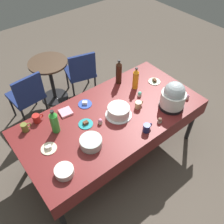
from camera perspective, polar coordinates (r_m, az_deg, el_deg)
The scene contains 25 objects.
ground at distance 3.36m, azimuth 0.00°, elevation -9.65°, with size 9.00×9.00×0.00m, color brown.
potluck_table at distance 2.82m, azimuth 0.00°, elevation -1.60°, with size 2.20×1.10×0.75m.
frosted_layer_cake at distance 2.73m, azimuth 1.58°, elevation 0.16°, with size 0.31×0.31×0.13m.
slow_cooker at distance 2.85m, azimuth 14.46°, elevation 3.60°, with size 0.30×0.30×0.36m.
glass_salad_bowl at distance 2.47m, azimuth -5.05°, elevation -7.22°, with size 0.23×0.23×0.09m, color #B2C6BC.
ceramic_snack_bowl at distance 2.33m, azimuth -11.35°, elevation -13.74°, with size 0.18×0.18×0.07m, color silver.
dessert_plate_cream at distance 2.54m, azimuth -14.88°, elevation -8.34°, with size 0.17×0.17×0.05m.
dessert_plate_cobalt at distance 2.92m, azimuth -6.47°, elevation 1.99°, with size 0.17×0.17×0.04m.
dessert_plate_teal at distance 2.69m, azimuth -6.31°, elevation -2.79°, with size 0.17×0.17×0.04m.
dessert_plate_sage at distance 3.29m, azimuth 10.10°, elevation 7.27°, with size 0.16×0.16×0.04m.
cupcake_vanilla at distance 2.67m, azimuth -2.83°, elevation -2.22°, with size 0.05×0.05×0.07m.
cupcake_mint at distance 2.73m, azimuth 11.35°, elevation -1.96°, with size 0.05×0.05×0.07m.
cupcake_rose at distance 3.11m, azimuth 17.55°, elevation 3.52°, with size 0.05×0.05×0.07m.
cupcake_lemon at distance 3.02m, azimuth 6.63°, elevation 4.32°, with size 0.05×0.05×0.07m.
soda_bottle_cola at distance 3.14m, azimuth 1.63°, elevation 9.44°, with size 0.08×0.08×0.35m.
soda_bottle_orange_juice at distance 3.07m, azimuth 5.68°, elevation 7.92°, with size 0.08×0.08×0.31m.
soda_bottle_lime_soda at distance 2.59m, azimuth -13.62°, elevation -2.30°, with size 0.09×0.09×0.30m.
coffee_mug_navy at distance 2.61m, azimuth 8.31°, elevation -3.77°, with size 0.12×0.08×0.10m.
coffee_mug_red at distance 2.81m, azimuth -17.57°, elevation -1.44°, with size 0.13×0.08×0.09m.
coffee_mug_olive at distance 2.75m, azimuth -20.12°, elevation -3.47°, with size 0.11×0.07×0.10m.
coffee_mug_tan at distance 2.85m, azimuth 6.34°, elevation 1.73°, with size 0.12×0.08×0.09m.
paper_napkin_stack at distance 2.85m, azimuth -11.02°, elevation -0.01°, with size 0.14×0.14×0.02m, color pink.
maroon_chair_left at distance 3.65m, azimuth -19.64°, elevation 3.98°, with size 0.48×0.48×0.85m.
maroon_chair_right at distance 3.92m, azimuth -7.45°, elevation 9.75°, with size 0.54×0.54×0.85m.
round_cafe_table at distance 3.93m, azimuth -14.56°, elevation 8.80°, with size 0.60×0.60×0.72m.
Camera 1 is at (-1.20, -1.51, 2.75)m, focal length 38.23 mm.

